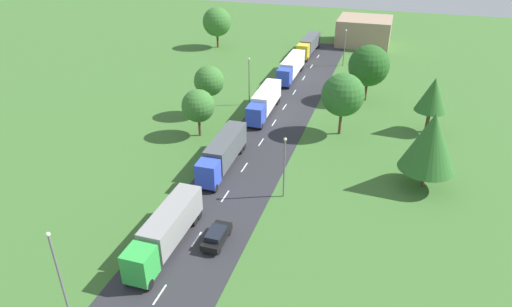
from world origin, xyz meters
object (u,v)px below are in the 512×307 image
lamppost_third (249,79)px  tree_oak (209,81)px  truck_second (223,152)px  car_second (216,236)px  truck_fourth (291,67)px  tree_ash (217,22)px  tree_pine (198,106)px  distant_building (364,31)px  tree_lime (343,95)px  tree_birch (433,95)px  lamppost_lead (58,272)px  truck_fifth (309,44)px  lamppost_fourth (345,46)px  truck_lead (166,230)px  tree_maple (369,66)px  lamppost_second (284,164)px  tree_elm (431,142)px  truck_third (265,101)px

lamppost_third → tree_oak: (-4.47, -6.08, 1.21)m
truck_second → car_second: bearing=-71.6°
truck_fourth → tree_ash: size_ratio=1.46×
tree_pine → distant_building: tree_pine is taller
truck_fourth → tree_lime: tree_lime is taller
tree_oak → tree_birch: bearing=6.9°
car_second → tree_birch: bearing=58.5°
truck_fourth → lamppost_lead: lamppost_lead is taller
truck_second → truck_fifth: (0.04, 53.20, -0.06)m
truck_fifth → lamppost_fourth: bearing=-36.2°
truck_lead → lamppost_third: size_ratio=1.48×
truck_second → tree_maple: size_ratio=1.29×
lamppost_third → tree_pine: lamppost_third is taller
lamppost_lead → lamppost_fourth: lamppost_lead is taller
truck_lead → lamppost_second: 14.85m
tree_birch → tree_oak: bearing=-173.1°
truck_lead → lamppost_lead: (-3.64, -10.01, 2.60)m
lamppost_second → tree_elm: tree_elm is taller
lamppost_lead → lamppost_third: lamppost_lead is taller
truck_fifth → lamppost_lead: lamppost_lead is taller
tree_lime → tree_pine: bearing=-161.0°
truck_third → tree_pine: bearing=-123.1°
tree_pine → tree_ash: size_ratio=0.76×
truck_second → truck_third: bearing=89.5°
truck_lead → tree_pine: 24.79m
truck_third → tree_lime: 13.60m
car_second → tree_lime: (7.98, 28.26, 5.19)m
truck_second → lamppost_third: 21.19m
truck_second → tree_lime: size_ratio=1.35×
truck_lead → tree_ash: size_ratio=1.29×
lamppost_third → tree_ash: bearing=120.0°
tree_oak → tree_lime: 20.51m
truck_second → lamppost_fourth: bearing=79.5°
lamppost_third → tree_oak: bearing=-126.3°
truck_fourth → distant_building: bearing=69.7°
truck_second → lamppost_lead: (-3.25, -26.12, 2.55)m
truck_lead → car_second: (4.30, 2.04, -1.30)m
truck_fifth → tree_ash: bearing=-177.5°
tree_maple → tree_lime: (-2.30, -14.38, -0.08)m
truck_lead → lamppost_lead: bearing=-110.0°
truck_fourth → tree_oak: 23.25m
tree_lime → tree_oak: bearing=178.5°
tree_maple → lamppost_fourth: bearing=108.9°
truck_third → lamppost_fourth: 30.27m
lamppost_third → distant_building: 46.97m
distant_building → tree_pine: bearing=-106.8°
lamppost_fourth → tree_lime: (3.96, -32.66, 1.81)m
car_second → tree_ash: size_ratio=0.47×
truck_lead → truck_fourth: (-0.28, 52.40, 0.05)m
lamppost_fourth → lamppost_third: bearing=-114.9°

